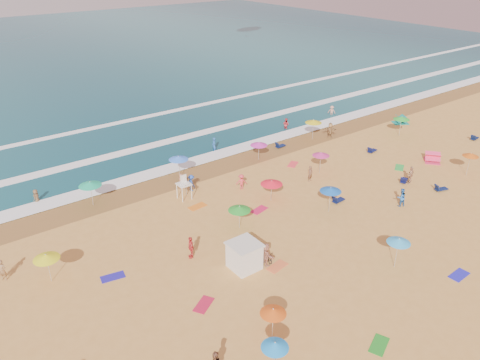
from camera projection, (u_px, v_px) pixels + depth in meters
ground at (278, 221)px, 40.85m from camera, size 220.00×220.00×0.00m
ocean at (23, 57)px, 100.97m from camera, size 220.00×140.00×0.18m
wet_sand at (201, 172)px, 49.79m from camera, size 220.00×220.00×0.00m
surf_foam at (161, 146)px, 56.06m from camera, size 200.00×18.70×0.05m
cabana at (244, 256)px, 34.52m from camera, size 2.00×2.00×2.00m
cabana_roof at (244, 244)px, 34.05m from camera, size 2.20×2.20×0.12m
bicycle at (267, 256)px, 35.59m from camera, size 0.81×1.66×0.84m
lifeguard_stand at (184, 189)px, 44.02m from camera, size 1.20×1.20×2.10m
beach_umbrellas at (258, 190)px, 41.31m from camera, size 61.58×27.86×0.81m
loungers at (363, 198)px, 44.26m from camera, size 48.86×25.73×0.34m
towels at (313, 231)px, 39.44m from camera, size 36.35×23.92×0.03m
popup_tents at (415, 136)px, 57.60m from camera, size 10.40×12.39×1.20m
beachgoers at (265, 185)px, 45.20m from camera, size 46.97×28.51×2.15m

